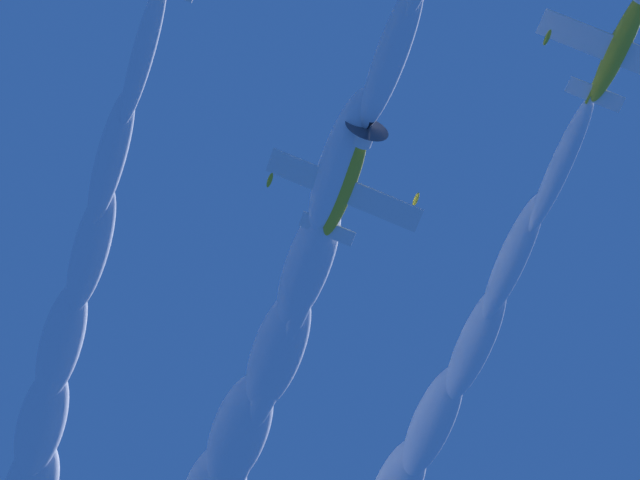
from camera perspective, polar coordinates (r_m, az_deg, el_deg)
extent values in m
ellipsoid|color=gold|center=(75.31, 11.99, 7.66)|extent=(5.36, 6.11, 1.41)
cube|color=white|center=(75.25, 11.97, 7.47)|extent=(7.46, 6.47, 2.20)
ellipsoid|color=gold|center=(73.13, 9.17, 8.08)|extent=(0.82, 0.91, 0.32)
cube|color=white|center=(76.45, 11.05, 5.79)|extent=(2.94, 2.64, 0.85)
cube|color=gold|center=(76.87, 10.89, 5.95)|extent=(1.01, 1.14, 1.16)
ellipsoid|color=#1E232D|center=(75.54, 11.97, 8.02)|extent=(1.64, 1.75, 0.84)
ellipsoid|color=gold|center=(75.18, 1.01, 2.23)|extent=(5.37, 6.11, 1.44)
cylinder|color=white|center=(73.66, 1.78, 4.20)|extent=(1.59, 1.57, 1.33)
cone|color=black|center=(73.35, 1.95, 4.63)|extent=(0.93, 0.96, 0.64)
cylinder|color=#3F3F47|center=(73.42, 1.91, 4.53)|extent=(2.22, 1.90, 2.89)
cube|color=white|center=(75.15, 0.99, 2.03)|extent=(7.44, 6.45, 2.33)
ellipsoid|color=gold|center=(76.85, 3.90, 1.64)|extent=(0.82, 0.91, 0.32)
ellipsoid|color=gold|center=(73.65, -2.04, 2.43)|extent=(0.82, 0.91, 0.32)
cube|color=white|center=(76.75, 0.30, 0.45)|extent=(2.93, 2.63, 0.89)
cube|color=gold|center=(77.18, 0.19, 0.64)|extent=(1.02, 1.15, 1.16)
ellipsoid|color=#1E232D|center=(75.35, 1.00, 2.61)|extent=(1.64, 1.75, 0.86)
ellipsoid|color=white|center=(71.96, 2.91, 7.52)|extent=(6.91, 7.93, 2.08)
ellipsoid|color=white|center=(75.04, 0.81, 3.22)|extent=(7.27, 8.23, 2.53)
ellipsoid|color=white|center=(78.88, -0.47, -0.95)|extent=(7.63, 8.53, 2.98)
ellipsoid|color=white|center=(82.79, -1.71, -4.47)|extent=(7.99, 8.83, 3.43)
ellipsoid|color=white|center=(87.21, -3.27, -7.72)|extent=(8.36, 9.14, 3.88)
ellipsoid|color=white|center=(78.31, 9.71, 3.01)|extent=(6.54, 7.62, 1.63)
ellipsoid|color=white|center=(81.65, 7.81, -0.70)|extent=(6.91, 7.93, 2.08)
ellipsoid|color=white|center=(85.57, 6.29, -4.16)|extent=(7.27, 8.23, 2.53)
ellipsoid|color=white|center=(89.47, 4.57, -7.34)|extent=(7.63, 8.53, 2.98)
ellipsoid|color=white|center=(75.00, -7.15, 7.56)|extent=(6.54, 7.62, 1.63)
ellipsoid|color=white|center=(78.58, -8.44, 3.35)|extent=(6.91, 7.93, 2.08)
ellipsoid|color=white|center=(82.37, -9.25, -0.36)|extent=(7.27, 8.23, 2.53)
ellipsoid|color=white|center=(86.93, -10.41, -4.07)|extent=(7.63, 8.53, 2.98)
ellipsoid|color=white|center=(91.51, -11.20, -7.27)|extent=(7.99, 8.83, 3.43)
ellipsoid|color=white|center=(79.15, -0.50, -1.89)|extent=(6.54, 7.62, 1.63)
ellipsoid|color=white|center=(83.21, -1.93, -5.41)|extent=(6.91, 7.93, 2.08)
ellipsoid|color=white|center=(88.07, -3.35, -8.69)|extent=(7.27, 8.23, 2.53)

